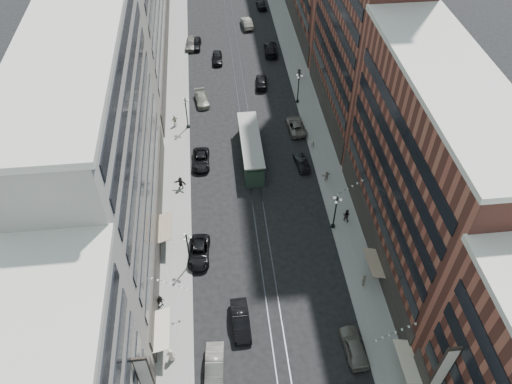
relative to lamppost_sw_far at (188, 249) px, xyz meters
name	(u,v)px	position (x,y,z in m)	size (l,w,h in m)	color
ground	(243,106)	(9.20, 32.00, -3.10)	(220.00, 220.00, 0.00)	black
sidewalk_west	(177,77)	(-1.80, 42.00, -3.02)	(4.00, 180.00, 0.15)	gray
sidewalk_east	(298,70)	(20.20, 42.00, -3.02)	(4.00, 180.00, 0.15)	gray
rail_west	(234,74)	(8.50, 42.00, -3.09)	(0.12, 180.00, 0.02)	#2D2D33
rail_east	(242,74)	(9.90, 42.00, -3.09)	(0.12, 180.00, 0.02)	#2D2D33
building_west_mid	(105,155)	(-7.80, 5.00, 10.90)	(8.00, 36.00, 28.00)	gray
building_east_mid	(423,177)	(26.20, 0.00, 8.90)	(8.00, 30.00, 24.00)	brown
lamppost_sw_far	(188,249)	(0.00, 0.00, 0.00)	(1.03, 1.14, 5.52)	black
lamppost_sw_mid	(186,112)	(0.00, 27.00, 0.00)	(1.03, 1.14, 5.52)	black
lamppost_se_far	(335,211)	(18.40, 4.00, 0.00)	(1.03, 1.14, 5.52)	black
lamppost_se_mid	(298,87)	(18.40, 32.00, 0.00)	(1.03, 1.14, 5.52)	black
streetcar	(251,149)	(9.20, 18.85, -1.44)	(2.87, 12.99, 3.59)	#253B2D
car_1	(214,367)	(2.31, -13.71, -2.23)	(1.84, 5.28, 1.74)	gray
car_2	(199,252)	(1.11, 1.17, -2.33)	(2.54, 5.50, 1.53)	black
car_4	(354,347)	(16.86, -13.03, -2.21)	(2.08, 5.18, 1.76)	#636258
car_5	(241,320)	(5.38, -8.75, -2.21)	(1.87, 5.37, 1.77)	black
pedestrian_1	(171,355)	(-2.06, -12.06, -2.01)	(0.92, 0.50, 1.87)	beige
pedestrian_2	(161,301)	(-3.30, -5.48, -2.04)	(0.88, 0.48, 1.81)	black
pedestrian_4	(364,280)	(19.98, -5.13, -2.00)	(1.11, 0.51, 1.90)	#A59D89
car_7	(201,160)	(1.83, 18.22, -2.36)	(2.43, 5.28, 1.47)	black
car_8	(202,99)	(2.40, 33.67, -2.37)	(2.04, 5.03, 1.46)	slate
car_9	(196,44)	(1.80, 52.38, -2.30)	(1.88, 4.66, 1.59)	black
car_10	(302,162)	(16.36, 16.15, -2.39)	(1.49, 4.27, 1.41)	black
car_11	(296,126)	(16.94, 24.73, -2.31)	(2.59, 5.62, 1.56)	slate
car_12	(271,49)	(16.00, 48.80, -2.21)	(2.48, 6.10, 1.77)	black
car_13	(217,58)	(5.67, 46.68, -2.32)	(1.84, 4.57, 1.56)	black
car_14	(247,23)	(12.45, 59.84, -2.25)	(1.80, 5.17, 1.70)	slate
pedestrian_5	(180,183)	(-1.10, 13.26, -1.97)	(1.80, 0.52, 1.94)	black
pedestrian_6	(175,120)	(-2.01, 27.70, -2.00)	(1.11, 0.50, 1.89)	#B6AE97
pedestrian_7	(346,215)	(20.29, 4.95, -1.97)	(0.95, 0.52, 1.95)	black
pedestrian_8	(313,144)	(18.70, 19.88, -2.19)	(0.55, 0.36, 1.52)	beige
pedestrian_9	(299,74)	(19.83, 39.06, -2.00)	(1.22, 0.50, 1.88)	black
car_extra_0	(191,43)	(0.80, 52.50, -2.26)	(1.98, 4.92, 1.68)	slate
car_extra_1	(261,5)	(16.38, 68.24, -2.40)	(1.96, 4.82, 1.40)	black
car_extra_2	(261,82)	(12.93, 37.77, -2.28)	(1.93, 4.79, 1.63)	black
pedestrian_extra_0	(327,176)	(19.39, 12.80, -2.19)	(1.41, 0.40, 1.52)	gray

